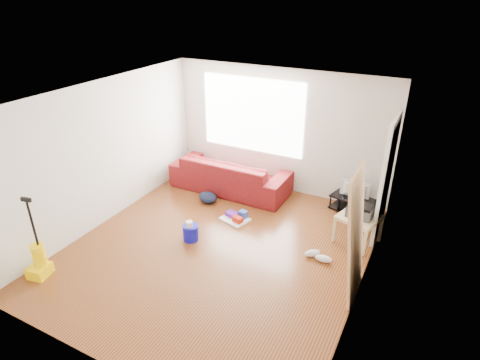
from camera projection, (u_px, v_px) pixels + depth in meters
The scene contains 13 objects.
room at pixel (225, 177), 6.08m from camera, with size 4.51×5.01×2.51m.
sofa at pixel (231, 189), 8.44m from camera, with size 2.44×0.96×0.71m, color #580A13.
tv_stand at pixel (352, 204), 7.56m from camera, with size 0.87×0.63×0.29m.
tv at pixel (354, 190), 7.43m from camera, with size 0.54×0.07×0.31m, color black.
side_table at pixel (359, 220), 6.56m from camera, with size 0.74×0.74×0.49m.
printer at pixel (360, 211), 6.48m from camera, with size 0.43×0.34×0.21m.
bucket at pixel (191, 239), 6.79m from camera, with size 0.27×0.27×0.27m, color #0E0FAA.
toilet_paper at pixel (190, 231), 6.68m from camera, with size 0.11×0.11×0.10m, color silver.
cleaning_tray at pixel (236, 218), 7.31m from camera, with size 0.56×0.49×0.17m.
backpack at pixel (208, 202), 7.94m from camera, with size 0.38×0.31×0.21m, color black.
sneakers at pixel (318, 256), 6.28m from camera, with size 0.48×0.27×0.11m.
vacuum at pixel (39, 261), 5.86m from camera, with size 0.32×0.35×1.27m.
door_panel at pixel (347, 292), 5.63m from camera, with size 0.04×0.74×1.85m, color tan.
Camera 1 is at (2.80, -4.61, 3.89)m, focal length 30.00 mm.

